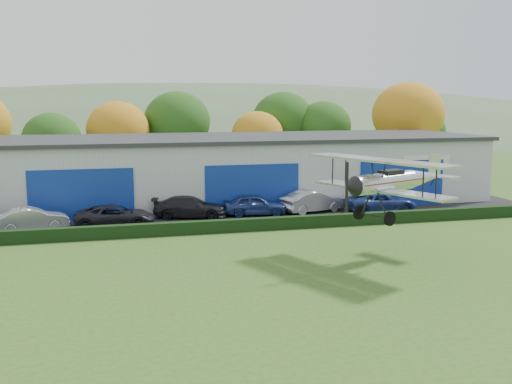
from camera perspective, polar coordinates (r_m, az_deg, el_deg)
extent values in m
plane|color=#2F5B1D|center=(22.37, 0.87, -12.92)|extent=(300.00, 300.00, 0.00)
cube|color=black|center=(42.72, -2.63, -2.35)|extent=(48.00, 9.00, 0.05)
cube|color=black|center=(38.05, -1.16, -3.15)|extent=(46.00, 0.60, 0.80)
cube|color=#B2B7BC|center=(49.52, -2.03, 2.09)|extent=(40.00, 12.00, 5.00)
cube|color=#2D3033|center=(49.28, -2.04, 5.15)|extent=(40.60, 12.60, 0.30)
cube|color=navy|center=(42.53, -16.22, -0.32)|extent=(7.00, 0.12, 3.60)
cube|color=navy|center=(43.77, -0.33, 0.28)|extent=(7.00, 0.12, 3.60)
cube|color=navy|center=(48.07, 13.69, 0.80)|extent=(7.00, 0.12, 3.60)
cylinder|color=#3D2614|center=(58.66, -18.66, 1.43)|extent=(0.36, 0.36, 2.45)
ellipsoid|color=#1E4C14|center=(58.34, -18.82, 4.80)|extent=(5.32, 5.32, 4.79)
cylinder|color=#3D2614|center=(60.47, -12.85, 2.04)|extent=(0.36, 0.36, 2.80)
ellipsoid|color=#B17215|center=(60.14, -12.98, 5.79)|extent=(6.08, 6.08, 5.47)
cylinder|color=#3D2614|center=(62.86, -7.43, 2.60)|extent=(0.36, 0.36, 3.15)
ellipsoid|color=#1E4C14|center=(62.54, -7.51, 6.66)|extent=(6.84, 6.84, 6.16)
cylinder|color=#3D2614|center=(62.41, 0.12, 2.31)|extent=(0.36, 0.36, 2.45)
ellipsoid|color=#B17215|center=(62.12, 0.12, 5.48)|extent=(5.32, 5.32, 4.79)
cylinder|color=#3D2614|center=(66.70, 6.36, 2.82)|extent=(0.36, 0.36, 2.80)
ellipsoid|color=#1E4C14|center=(66.41, 6.42, 6.22)|extent=(6.08, 6.08, 5.47)
cylinder|color=#3D2614|center=(66.35, 14.08, 2.88)|extent=(0.36, 0.36, 3.50)
ellipsoid|color=#B17215|center=(66.05, 14.24, 7.16)|extent=(7.60, 7.60, 6.84)
cylinder|color=#3D2614|center=(71.82, 15.37, 2.84)|extent=(0.36, 0.36, 2.45)
ellipsoid|color=#1E4C14|center=(71.56, 15.48, 5.60)|extent=(5.32, 5.32, 4.79)
cylinder|color=#3D2614|center=(67.28, 2.57, 3.07)|extent=(0.36, 0.36, 3.15)
ellipsoid|color=#1E4C14|center=(66.98, 2.60, 6.86)|extent=(6.84, 6.84, 6.16)
ellipsoid|color=#4C6642|center=(163.79, -5.23, 0.45)|extent=(320.00, 196.00, 56.00)
ellipsoid|color=#4C6642|center=(187.24, 16.43, 2.86)|extent=(240.00, 126.00, 36.00)
imported|color=silver|center=(40.54, -20.49, -2.42)|extent=(4.69, 2.44, 1.47)
imported|color=black|center=(40.09, -13.21, -2.24)|extent=(5.31, 2.72, 1.44)
imported|color=black|center=(42.35, -6.27, -1.43)|extent=(5.53, 3.34, 1.50)
imported|color=navy|center=(42.95, -0.10, -1.21)|extent=(4.70, 2.44, 1.53)
imported|color=silver|center=(44.34, 5.41, -0.88)|extent=(5.18, 3.06, 1.61)
imported|color=navy|center=(45.21, 11.79, -0.95)|extent=(5.33, 2.68, 1.45)
cylinder|color=silver|center=(31.11, 12.04, 0.87)|extent=(4.29, 2.64, 1.01)
cone|color=silver|center=(33.74, 15.69, 1.34)|extent=(2.66, 1.92, 1.01)
cone|color=black|center=(29.31, 9.02, 0.48)|extent=(0.92, 1.15, 1.01)
cube|color=#A6290F|center=(31.36, 12.43, 1.02)|extent=(4.71, 2.85, 0.07)
cube|color=black|center=(31.48, 12.72, 1.80)|extent=(1.50, 1.16, 0.28)
cube|color=silver|center=(30.98, 11.75, 0.22)|extent=(4.54, 7.93, 0.11)
cube|color=silver|center=(30.63, 11.57, 2.98)|extent=(4.83, 8.38, 0.11)
cylinder|color=black|center=(28.71, 15.59, 0.95)|extent=(0.09, 0.09, 1.45)
cylinder|color=black|center=(29.53, 16.75, 1.11)|extent=(0.09, 0.09, 1.45)
cylinder|color=black|center=(32.45, 7.29, 2.07)|extent=(0.09, 0.09, 1.45)
cylinder|color=black|center=(33.17, 8.51, 2.19)|extent=(0.09, 0.09, 1.45)
cylinder|color=black|center=(30.42, 12.11, 2.18)|extent=(0.16, 0.25, 0.83)
cylinder|color=black|center=(30.92, 10.99, 2.32)|extent=(0.16, 0.25, 0.83)
cylinder|color=black|center=(30.44, 11.86, -1.10)|extent=(0.39, 0.74, 1.37)
cylinder|color=black|center=(31.05, 10.51, -0.87)|extent=(0.39, 0.74, 1.37)
cylinder|color=black|center=(30.86, 11.14, -2.21)|extent=(0.93, 1.97, 0.08)
cylinder|color=black|center=(30.23, 12.59, -2.49)|extent=(0.72, 0.43, 0.72)
cylinder|color=black|center=(31.51, 9.75, -1.95)|extent=(0.72, 0.43, 0.72)
cylinder|color=black|center=(34.41, 16.44, 0.98)|extent=(0.40, 0.23, 0.47)
cube|color=silver|center=(34.36, 16.46, 1.54)|extent=(2.10, 3.07, 0.07)
cube|color=silver|center=(34.39, 16.61, 2.47)|extent=(0.95, 0.47, 1.23)
cube|color=black|center=(29.09, 8.62, 0.43)|extent=(0.12, 0.15, 2.46)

